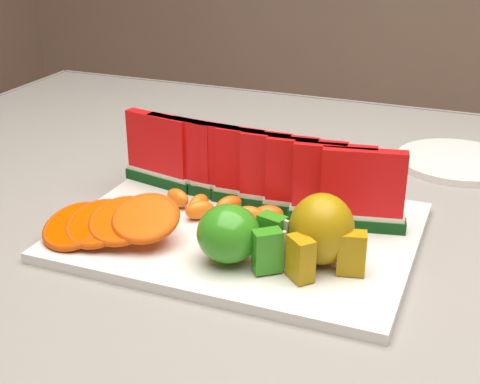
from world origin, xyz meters
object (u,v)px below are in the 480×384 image
at_px(apple_cluster, 236,235).
at_px(fork, 181,142).
at_px(platter, 242,231).
at_px(pear_cluster, 322,232).
at_px(side_plate, 457,161).

xyz_separation_m(apple_cluster, fork, (-0.24, 0.34, -0.04)).
relative_size(platter, fork, 2.10).
bearing_deg(platter, pear_cluster, -24.64).
bearing_deg(side_plate, fork, -170.50).
relative_size(pear_cluster, fork, 0.53).
bearing_deg(fork, apple_cluster, -55.52).
height_order(apple_cluster, fork, apple_cluster).
bearing_deg(platter, fork, 128.70).
distance_m(platter, pear_cluster, 0.13).
height_order(pear_cluster, fork, pear_cluster).
relative_size(apple_cluster, pear_cluster, 1.02).
relative_size(platter, apple_cluster, 3.87).
distance_m(apple_cluster, side_plate, 0.46).
relative_size(side_plate, fork, 1.22).
xyz_separation_m(pear_cluster, fork, (-0.32, 0.31, -0.05)).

